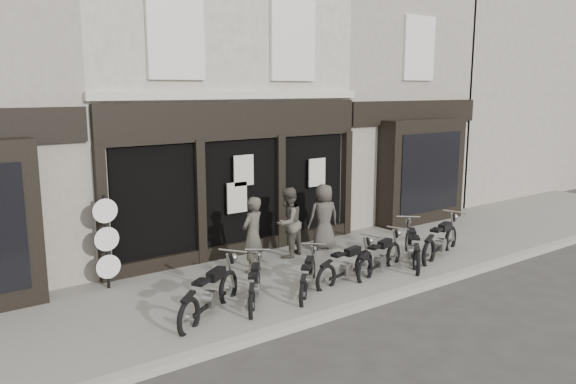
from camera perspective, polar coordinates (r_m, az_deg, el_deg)
ground_plane at (r=12.01m, az=2.78°, el=-10.04°), size 90.00×90.00×0.00m
pavement at (r=12.66m, az=0.19°, el=-8.65°), size 30.00×4.20×0.12m
kerb at (r=11.11m, az=6.92°, el=-11.49°), size 30.00×0.25×0.13m
central_building at (r=16.31m, az=-10.55°, el=9.84°), size 7.30×6.22×8.34m
neighbour_right at (r=19.87m, az=6.49°, el=9.91°), size 5.60×6.73×8.34m
filler_right at (r=26.15m, az=19.78°, el=9.61°), size 11.00×6.00×8.20m
motorcycle_0 at (r=10.58m, az=-7.87°, el=-10.56°), size 1.97×1.48×1.07m
motorcycle_1 at (r=11.11m, az=-3.41°, el=-9.75°), size 1.37×1.66×0.93m
motorcycle_2 at (r=11.61m, az=2.05°, el=-8.87°), size 1.52×1.47×0.91m
motorcycle_3 at (r=12.31m, az=5.95°, el=-7.69°), size 1.99×0.71×0.96m
motorcycle_4 at (r=12.95m, az=9.34°, el=-6.83°), size 1.97×0.90×0.98m
motorcycle_5 at (r=13.76m, az=12.50°, el=-5.79°), size 1.63×1.79×1.04m
motorcycle_6 at (r=14.47m, az=15.24°, el=-5.05°), size 2.17×1.04×1.08m
man_left at (r=12.62m, az=-3.61°, el=-4.35°), size 0.74×0.61×1.73m
man_centre at (r=13.72m, az=-0.00°, el=-3.13°), size 1.02×0.92×1.73m
man_right at (r=14.44m, az=3.63°, el=-2.52°), size 0.93×0.71×1.70m
advert_sign_post at (r=12.14m, az=-17.93°, el=-5.29°), size 0.51×0.33×2.09m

